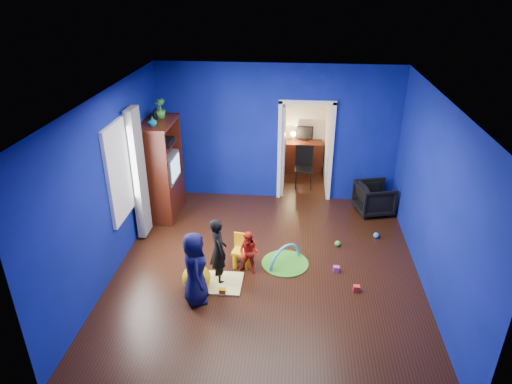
# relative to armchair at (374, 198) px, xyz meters

# --- Properties ---
(floor) EXTENTS (5.00, 5.50, 0.01)m
(floor) POSITION_rel_armchair_xyz_m (-2.05, -2.20, -0.32)
(floor) COLOR black
(floor) RESTS_ON ground
(ceiling) EXTENTS (5.00, 5.50, 0.01)m
(ceiling) POSITION_rel_armchair_xyz_m (-2.05, -2.20, 2.58)
(ceiling) COLOR white
(ceiling) RESTS_ON wall_back
(wall_back) EXTENTS (5.00, 0.02, 2.90)m
(wall_back) POSITION_rel_armchair_xyz_m (-2.05, 0.55, 1.13)
(wall_back) COLOR navy
(wall_back) RESTS_ON floor
(wall_front) EXTENTS (5.00, 0.02, 2.90)m
(wall_front) POSITION_rel_armchair_xyz_m (-2.05, -4.95, 1.13)
(wall_front) COLOR navy
(wall_front) RESTS_ON floor
(wall_left) EXTENTS (0.02, 5.50, 2.90)m
(wall_left) POSITION_rel_armchair_xyz_m (-4.55, -2.20, 1.13)
(wall_left) COLOR navy
(wall_left) RESTS_ON floor
(wall_right) EXTENTS (0.02, 5.50, 2.90)m
(wall_right) POSITION_rel_armchair_xyz_m (0.45, -2.20, 1.13)
(wall_right) COLOR navy
(wall_right) RESTS_ON floor
(alcove) EXTENTS (1.00, 1.75, 2.50)m
(alcove) POSITION_rel_armchair_xyz_m (-1.45, 1.42, 0.93)
(alcove) COLOR silver
(alcove) RESTS_ON floor
(armchair) EXTENTS (0.86, 0.84, 0.64)m
(armchair) POSITION_rel_armchair_xyz_m (0.00, 0.00, 0.00)
(armchair) COLOR black
(armchair) RESTS_ON floor
(child_black) EXTENTS (0.44, 0.49, 1.12)m
(child_black) POSITION_rel_armchair_xyz_m (-2.79, -2.57, 0.24)
(child_black) COLOR black
(child_black) RESTS_ON floor
(child_navy) EXTENTS (0.53, 0.65, 1.16)m
(child_navy) POSITION_rel_armchair_xyz_m (-3.05, -3.10, 0.26)
(child_navy) COLOR #0F0F37
(child_navy) RESTS_ON floor
(toddler_red) EXTENTS (0.43, 0.37, 0.76)m
(toddler_red) POSITION_rel_armchair_xyz_m (-2.33, -2.32, 0.06)
(toddler_red) COLOR red
(toddler_red) RESTS_ON floor
(vase) EXTENTS (0.22, 0.22, 0.18)m
(vase) POSITION_rel_armchair_xyz_m (-4.26, -0.73, 1.73)
(vase) COLOR #0C4F65
(vase) RESTS_ON tv_armoire
(potted_plant) EXTENTS (0.24, 0.24, 0.37)m
(potted_plant) POSITION_rel_armchair_xyz_m (-4.26, -0.21, 1.82)
(potted_plant) COLOR green
(potted_plant) RESTS_ON tv_armoire
(tv_armoire) EXTENTS (0.58, 1.14, 1.96)m
(tv_armoire) POSITION_rel_armchair_xyz_m (-4.26, -0.43, 0.66)
(tv_armoire) COLOR #421C0B
(tv_armoire) RESTS_ON floor
(crt_tv) EXTENTS (0.46, 0.70, 0.54)m
(crt_tv) POSITION_rel_armchair_xyz_m (-4.22, -0.43, 0.70)
(crt_tv) COLOR silver
(crt_tv) RESTS_ON tv_armoire
(yellow_blanket) EXTENTS (0.75, 0.60, 0.03)m
(yellow_blanket) POSITION_rel_armchair_xyz_m (-2.79, -2.67, -0.31)
(yellow_blanket) COLOR #F2E07A
(yellow_blanket) RESTS_ON floor
(hopper_ball) EXTENTS (0.44, 0.44, 0.44)m
(hopper_ball) POSITION_rel_armchair_xyz_m (-3.10, -2.85, -0.10)
(hopper_ball) COLOR yellow
(hopper_ball) RESTS_ON floor
(kid_chair) EXTENTS (0.32, 0.32, 0.50)m
(kid_chair) POSITION_rel_armchair_xyz_m (-2.48, -2.12, -0.07)
(kid_chair) COLOR yellow
(kid_chair) RESTS_ON floor
(play_mat) EXTENTS (0.80, 0.80, 0.02)m
(play_mat) POSITION_rel_armchair_xyz_m (-1.75, -2.03, -0.31)
(play_mat) COLOR #409B23
(play_mat) RESTS_ON floor
(toy_arch) EXTENTS (0.52, 0.57, 0.72)m
(toy_arch) POSITION_rel_armchair_xyz_m (-1.75, -2.03, -0.30)
(toy_arch) COLOR #3F8CD8
(toy_arch) RESTS_ON floor
(window_left) EXTENTS (0.03, 0.95, 1.55)m
(window_left) POSITION_rel_armchair_xyz_m (-4.53, -1.85, 1.23)
(window_left) COLOR white
(window_left) RESTS_ON wall_left
(curtain) EXTENTS (0.14, 0.42, 2.40)m
(curtain) POSITION_rel_armchair_xyz_m (-4.42, -1.30, 0.93)
(curtain) COLOR slate
(curtain) RESTS_ON floor
(doorway) EXTENTS (1.16, 0.10, 2.10)m
(doorway) POSITION_rel_armchair_xyz_m (-1.45, 0.55, 0.73)
(doorway) COLOR white
(doorway) RESTS_ON floor
(study_desk) EXTENTS (0.88, 0.44, 0.75)m
(study_desk) POSITION_rel_armchair_xyz_m (-1.45, 2.06, 0.05)
(study_desk) COLOR #3D140A
(study_desk) RESTS_ON floor
(desk_monitor) EXTENTS (0.40, 0.05, 0.32)m
(desk_monitor) POSITION_rel_armchair_xyz_m (-1.45, 2.18, 0.63)
(desk_monitor) COLOR black
(desk_monitor) RESTS_ON study_desk
(desk_lamp) EXTENTS (0.14, 0.14, 0.14)m
(desk_lamp) POSITION_rel_armchair_xyz_m (-1.73, 2.12, 0.61)
(desk_lamp) COLOR #FFD88C
(desk_lamp) RESTS_ON study_desk
(folding_chair) EXTENTS (0.40, 0.40, 0.92)m
(folding_chair) POSITION_rel_armchair_xyz_m (-1.45, 1.10, 0.14)
(folding_chair) COLOR black
(folding_chair) RESTS_ON floor
(book_shelf) EXTENTS (0.88, 0.24, 0.04)m
(book_shelf) POSITION_rel_armchair_xyz_m (-1.45, 2.17, 1.70)
(book_shelf) COLOR white
(book_shelf) RESTS_ON study_desk
(toy_0) EXTENTS (0.10, 0.08, 0.10)m
(toy_0) POSITION_rel_armchair_xyz_m (-0.61, -2.66, -0.27)
(toy_0) COLOR red
(toy_0) RESTS_ON floor
(toy_1) EXTENTS (0.11, 0.11, 0.11)m
(toy_1) POSITION_rel_armchair_xyz_m (-0.08, -1.02, -0.27)
(toy_1) COLOR #2688D9
(toy_1) RESTS_ON floor
(toy_2) EXTENTS (0.10, 0.08, 0.10)m
(toy_2) POSITION_rel_armchair_xyz_m (-2.68, -2.92, -0.27)
(toy_2) COLOR orange
(toy_2) RESTS_ON floor
(toy_3) EXTENTS (0.11, 0.11, 0.11)m
(toy_3) POSITION_rel_armchair_xyz_m (-0.81, -1.37, -0.27)
(toy_3) COLOR green
(toy_3) RESTS_ON floor
(toy_4) EXTENTS (0.10, 0.08, 0.10)m
(toy_4) POSITION_rel_armchair_xyz_m (-0.89, -2.17, -0.27)
(toy_4) COLOR #B845AF
(toy_4) RESTS_ON floor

